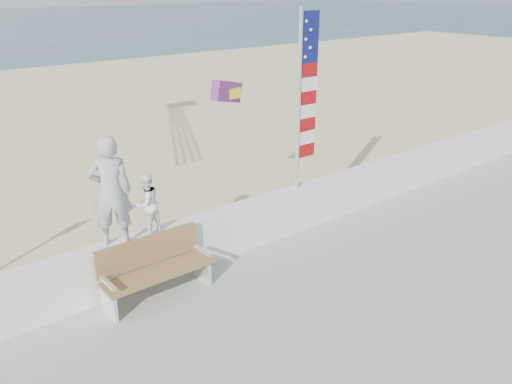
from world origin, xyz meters
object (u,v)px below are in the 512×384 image
(adult, at_px, (111,191))
(flag, at_px, (304,93))
(bench, at_px, (154,267))
(child, at_px, (146,204))

(adult, distance_m, flag, 4.19)
(adult, height_order, bench, adult)
(flag, bearing_deg, bench, -172.93)
(flag, bearing_deg, child, 180.00)
(adult, distance_m, bench, 1.42)
(adult, distance_m, child, 0.69)
(bench, relative_size, flag, 0.51)
(adult, relative_size, flag, 0.51)
(adult, relative_size, child, 1.70)
(adult, xyz_separation_m, bench, (0.40, -0.45, -1.29))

